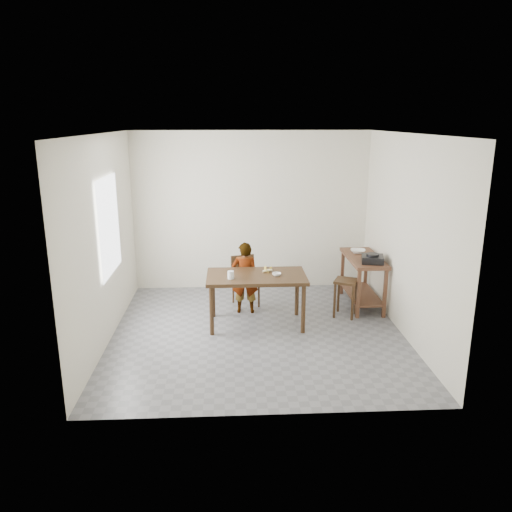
{
  "coord_description": "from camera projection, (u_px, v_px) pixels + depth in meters",
  "views": [
    {
      "loc": [
        -0.36,
        -6.4,
        2.88
      ],
      "look_at": [
        0.0,
        0.4,
        1.0
      ],
      "focal_mm": 35.0,
      "sensor_mm": 36.0,
      "label": 1
    }
  ],
  "objects": [
    {
      "name": "wall_right",
      "position": [
        408.0,
        237.0,
        6.69
      ],
      "size": [
        0.04,
        4.0,
        2.7
      ],
      "primitive_type": "cube",
      "color": "silver",
      "rests_on": "ground"
    },
    {
      "name": "small_bowl",
      "position": [
        277.0,
        274.0,
        7.0
      ],
      "size": [
        0.15,
        0.15,
        0.04
      ],
      "primitive_type": "imported",
      "rotation": [
        0.0,
        0.0,
        0.22
      ],
      "color": "white",
      "rests_on": "dining_table"
    },
    {
      "name": "gas_burner",
      "position": [
        372.0,
        259.0,
        7.45
      ],
      "size": [
        0.38,
        0.38,
        0.11
      ],
      "primitive_type": "cube",
      "rotation": [
        0.0,
        0.0,
        -0.23
      ],
      "color": "black",
      "rests_on": "prep_counter"
    },
    {
      "name": "prep_counter",
      "position": [
        362.0,
        281.0,
        7.89
      ],
      "size": [
        0.5,
        1.2,
        0.8
      ],
      "primitive_type": null,
      "color": "brown",
      "rests_on": "floor"
    },
    {
      "name": "ceiling",
      "position": [
        258.0,
        132.0,
        6.23
      ],
      "size": [
        4.0,
        4.0,
        0.04
      ],
      "primitive_type": "cube",
      "color": "white",
      "rests_on": "wall_back"
    },
    {
      "name": "wall_left",
      "position": [
        103.0,
        240.0,
        6.49
      ],
      "size": [
        0.04,
        4.0,
        2.7
      ],
      "primitive_type": "cube",
      "color": "silver",
      "rests_on": "ground"
    },
    {
      "name": "stool",
      "position": [
        345.0,
        298.0,
        7.47
      ],
      "size": [
        0.43,
        0.43,
        0.57
      ],
      "primitive_type": null,
      "rotation": [
        0.0,
        0.0,
        -0.43
      ],
      "color": "#392513",
      "rests_on": "floor"
    },
    {
      "name": "banana",
      "position": [
        268.0,
        270.0,
        7.16
      ],
      "size": [
        0.17,
        0.14,
        0.05
      ],
      "primitive_type": null,
      "rotation": [
        0.0,
        0.0,
        0.19
      ],
      "color": "#FDD35E",
      "rests_on": "dining_table"
    },
    {
      "name": "window_pane",
      "position": [
        109.0,
        226.0,
        6.64
      ],
      "size": [
        0.02,
        1.1,
        1.3
      ],
      "primitive_type": "cube",
      "color": "white",
      "rests_on": "wall_left"
    },
    {
      "name": "dining_chair",
      "position": [
        246.0,
        282.0,
        7.89
      ],
      "size": [
        0.47,
        0.47,
        0.78
      ],
      "primitive_type": null,
      "rotation": [
        0.0,
        0.0,
        0.28
      ],
      "color": "#392513",
      "rests_on": "floor"
    },
    {
      "name": "glass_tumbler",
      "position": [
        231.0,
        275.0,
        6.85
      ],
      "size": [
        0.12,
        0.12,
        0.11
      ],
      "primitive_type": "cylinder",
      "rotation": [
        0.0,
        0.0,
        -0.43
      ],
      "color": "white",
      "rests_on": "dining_table"
    },
    {
      "name": "floor",
      "position": [
        258.0,
        334.0,
        6.95
      ],
      "size": [
        4.0,
        4.0,
        0.04
      ],
      "primitive_type": "cube",
      "color": "slate",
      "rests_on": "ground"
    },
    {
      "name": "serving_bowl",
      "position": [
        358.0,
        251.0,
        7.99
      ],
      "size": [
        0.29,
        0.29,
        0.06
      ],
      "primitive_type": "imported",
      "rotation": [
        0.0,
        0.0,
        -0.26
      ],
      "color": "white",
      "rests_on": "prep_counter"
    },
    {
      "name": "dining_table",
      "position": [
        256.0,
        300.0,
        7.14
      ],
      "size": [
        1.4,
        0.8,
        0.75
      ],
      "primitive_type": null,
      "color": "#392513",
      "rests_on": "floor"
    },
    {
      "name": "wall_back",
      "position": [
        251.0,
        211.0,
        8.53
      ],
      "size": [
        4.0,
        0.04,
        2.7
      ],
      "primitive_type": "cube",
      "color": "silver",
      "rests_on": "ground"
    },
    {
      "name": "child",
      "position": [
        245.0,
        278.0,
        7.55
      ],
      "size": [
        0.42,
        0.29,
        1.11
      ],
      "primitive_type": "imported",
      "rotation": [
        0.0,
        0.0,
        3.08
      ],
      "color": "silver",
      "rests_on": "floor"
    },
    {
      "name": "wall_front",
      "position": [
        270.0,
        289.0,
        4.64
      ],
      "size": [
        4.0,
        0.04,
        2.7
      ],
      "primitive_type": "cube",
      "color": "silver",
      "rests_on": "ground"
    }
  ]
}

